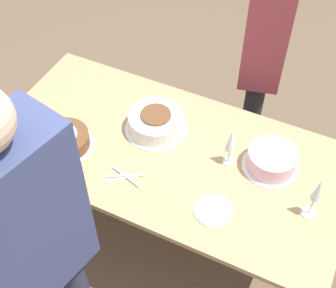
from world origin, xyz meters
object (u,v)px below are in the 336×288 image
Objects in this scene: wine_glass_far at (317,193)px; person_watching at (264,44)px; cake_front_chocolate at (65,140)px; wine_glass_near at (231,141)px; person_cutting at (30,242)px; cake_center_white at (156,122)px; cake_back_decorated at (272,160)px.

person_watching reaches higher than wine_glass_far.
wine_glass_far reaches higher than cake_front_chocolate.
cake_front_chocolate is at bearing -161.62° from wine_glass_near.
cake_front_chocolate is 1.22× the size of wine_glass_far.
person_cutting is at bearing -61.93° from cake_front_chocolate.
cake_center_white is 0.45m from cake_front_chocolate.
wine_glass_far is 1.00m from person_watching.
person_watching is (-0.28, 0.69, 0.11)m from cake_back_decorated.
cake_center_white is at bearing -178.52° from cake_back_decorated.
person_cutting is (-0.42, -0.87, 0.16)m from wine_glass_near.
wine_glass_near is at bearing 18.38° from cake_front_chocolate.
cake_front_chocolate is 1.31× the size of wine_glass_near.
cake_front_chocolate is 0.18× the size of person_watching.
person_cutting reaches higher than wine_glass_far.
wine_glass_far is (1.17, 0.13, 0.12)m from cake_front_chocolate.
cake_center_white is 1.12× the size of cake_front_chocolate.
person_cutting is at bearing -25.41° from person_watching.
wine_glass_far is at bearing -37.36° from cake_back_decorated.
cake_front_chocolate is 0.80m from wine_glass_near.
cake_back_decorated is 0.31m from wine_glass_far.
cake_back_decorated is 1.15× the size of wine_glass_far.
cake_back_decorated is at bearing 1.48° from cake_center_white.
wine_glass_far is (0.23, -0.18, 0.10)m from cake_back_decorated.
person_watching reaches higher than wine_glass_near.
wine_glass_near is (0.40, -0.04, 0.09)m from cake_center_white.
person_cutting reaches higher than cake_back_decorated.
cake_back_decorated is at bearing 142.64° from wine_glass_far.
person_watching is at bearing 111.96° from cake_back_decorated.
cake_back_decorated is (0.59, 0.02, 0.00)m from cake_center_white.
person_watching is (0.33, 1.61, -0.15)m from person_cutting.
cake_back_decorated reaches higher than cake_front_chocolate.
cake_back_decorated is (0.94, 0.31, 0.01)m from cake_front_chocolate.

